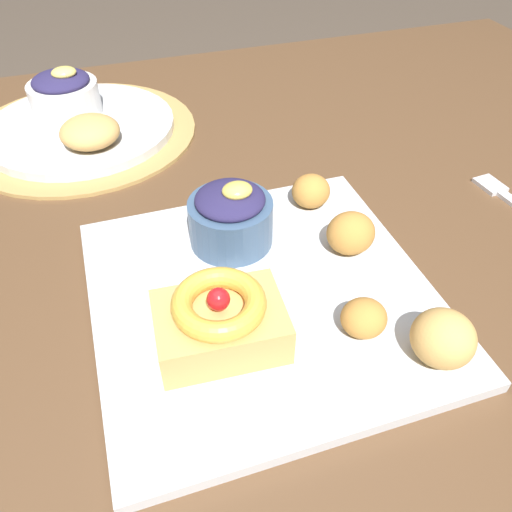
{
  "coord_description": "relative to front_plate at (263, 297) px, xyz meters",
  "views": [
    {
      "loc": [
        -0.06,
        -0.42,
        1.08
      ],
      "look_at": [
        0.04,
        -0.09,
        0.77
      ],
      "focal_mm": 36.17,
      "sensor_mm": 36.0,
      "label": 1
    }
  ],
  "objects": [
    {
      "name": "fritter_middle",
      "position": [
        0.1,
        0.03,
        0.03
      ],
      "size": [
        0.05,
        0.04,
        0.04
      ],
      "primitive_type": "ellipsoid",
      "color": "#BC7F38",
      "rests_on": "front_plate"
    },
    {
      "name": "fritter_back",
      "position": [
        0.11,
        -0.11,
        0.03
      ],
      "size": [
        0.05,
        0.05,
        0.05
      ],
      "primitive_type": "ellipsoid",
      "color": "tan",
      "rests_on": "front_plate"
    },
    {
      "name": "cake_slice",
      "position": [
        -0.05,
        -0.04,
        0.03
      ],
      "size": [
        0.11,
        0.08,
        0.06
      ],
      "rotation": [
        0.0,
        0.0,
        -0.06
      ],
      "color": "tan",
      "rests_on": "front_plate"
    },
    {
      "name": "dining_table",
      "position": [
        -0.04,
        0.11,
        -0.09
      ],
      "size": [
        1.5,
        1.0,
        0.73
      ],
      "color": "brown",
      "rests_on": "ground_plane"
    },
    {
      "name": "fritter_extra",
      "position": [
        0.09,
        0.11,
        0.02
      ],
      "size": [
        0.04,
        0.04,
        0.04
      ],
      "primitive_type": "ellipsoid",
      "color": "#BC7F38",
      "rests_on": "front_plate"
    },
    {
      "name": "fork",
      "position": [
        0.32,
        0.06,
        -0.0
      ],
      "size": [
        0.03,
        0.13,
        0.0
      ],
      "rotation": [
        0.0,
        0.0,
        1.66
      ],
      "color": "silver",
      "rests_on": "dining_table"
    },
    {
      "name": "woven_placemat",
      "position": [
        -0.14,
        0.38,
        -0.0
      ],
      "size": [
        0.31,
        0.31,
        0.0
      ],
      "primitive_type": "cylinder",
      "color": "#AD894C",
      "rests_on": "dining_table"
    },
    {
      "name": "back_pastry",
      "position": [
        -0.12,
        0.31,
        0.03
      ],
      "size": [
        0.07,
        0.07,
        0.04
      ],
      "primitive_type": "ellipsoid",
      "color": "tan",
      "rests_on": "back_plate"
    },
    {
      "name": "fritter_front",
      "position": [
        0.07,
        -0.07,
        0.02
      ],
      "size": [
        0.04,
        0.04,
        0.03
      ],
      "primitive_type": "ellipsoid",
      "color": "#BC7F38",
      "rests_on": "front_plate"
    },
    {
      "name": "front_plate",
      "position": [
        0.0,
        0.0,
        0.0
      ],
      "size": [
        0.31,
        0.31,
        0.01
      ],
      "primitive_type": "cube",
      "color": "silver",
      "rests_on": "dining_table"
    },
    {
      "name": "back_ramekin",
      "position": [
        -0.15,
        0.41,
        0.04
      ],
      "size": [
        0.09,
        0.09,
        0.07
      ],
      "color": "white",
      "rests_on": "back_plate"
    },
    {
      "name": "berry_ramekin",
      "position": [
        -0.01,
        0.08,
        0.04
      ],
      "size": [
        0.08,
        0.08,
        0.07
      ],
      "color": "#3D5675",
      "rests_on": "front_plate"
    },
    {
      "name": "back_plate",
      "position": [
        -0.14,
        0.38,
        0.01
      ],
      "size": [
        0.25,
        0.25,
        0.01
      ],
      "primitive_type": "cylinder",
      "color": "silver",
      "rests_on": "woven_placemat"
    }
  ]
}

